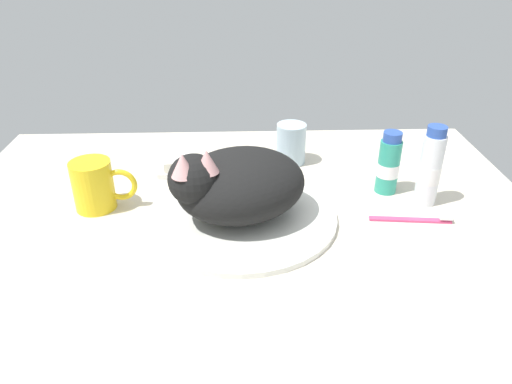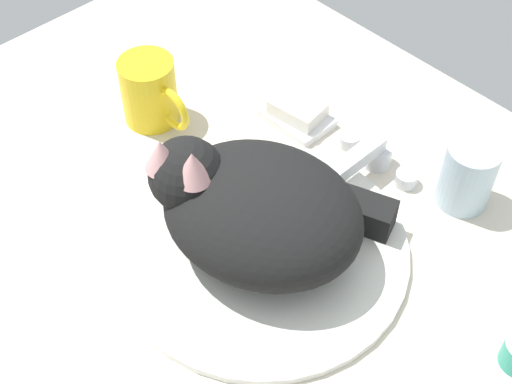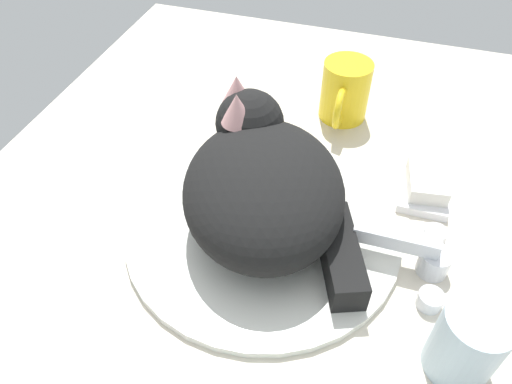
{
  "view_description": "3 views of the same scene",
  "coord_description": "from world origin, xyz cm",
  "px_view_note": "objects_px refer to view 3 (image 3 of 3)",
  "views": [
    {
      "loc": [
        -0.29,
        -73.27,
        46.28
      ],
      "look_at": [
        2.34,
        0.7,
        5.03
      ],
      "focal_mm": 34.09,
      "sensor_mm": 36.0,
      "label": 1
    },
    {
      "loc": [
        36.21,
        -35.34,
        67.81
      ],
      "look_at": [
        -2.47,
        1.4,
        7.27
      ],
      "focal_mm": 51.27,
      "sensor_mm": 36.0,
      "label": 2
    },
    {
      "loc": [
        37.5,
        10.89,
        46.27
      ],
      "look_at": [
        -0.93,
        -1.2,
        5.52
      ],
      "focal_mm": 33.95,
      "sensor_mm": 36.0,
      "label": 3
    }
  ],
  "objects_px": {
    "cat": "(264,183)",
    "faucet": "(420,255)",
    "coffee_mug": "(345,92)",
    "rinse_cup": "(467,343)",
    "soap_bar": "(427,181)"
  },
  "relations": [
    {
      "from": "faucet",
      "to": "cat",
      "type": "relative_size",
      "value": 0.45
    },
    {
      "from": "cat",
      "to": "coffee_mug",
      "type": "xyz_separation_m",
      "value": [
        -0.25,
        0.05,
        -0.03
      ]
    },
    {
      "from": "rinse_cup",
      "to": "soap_bar",
      "type": "bearing_deg",
      "value": -169.15
    },
    {
      "from": "coffee_mug",
      "to": "rinse_cup",
      "type": "relative_size",
      "value": 1.33
    },
    {
      "from": "faucet",
      "to": "coffee_mug",
      "type": "distance_m",
      "value": 0.3
    },
    {
      "from": "cat",
      "to": "rinse_cup",
      "type": "height_order",
      "value": "cat"
    },
    {
      "from": "faucet",
      "to": "rinse_cup",
      "type": "distance_m",
      "value": 0.12
    },
    {
      "from": "faucet",
      "to": "soap_bar",
      "type": "height_order",
      "value": "faucet"
    },
    {
      "from": "soap_bar",
      "to": "cat",
      "type": "bearing_deg",
      "value": -58.39
    },
    {
      "from": "cat",
      "to": "soap_bar",
      "type": "relative_size",
      "value": 4.01
    },
    {
      "from": "faucet",
      "to": "cat",
      "type": "height_order",
      "value": "cat"
    },
    {
      "from": "cat",
      "to": "faucet",
      "type": "bearing_deg",
      "value": 87.01
    },
    {
      "from": "cat",
      "to": "coffee_mug",
      "type": "height_order",
      "value": "cat"
    },
    {
      "from": "coffee_mug",
      "to": "rinse_cup",
      "type": "distance_m",
      "value": 0.42
    },
    {
      "from": "faucet",
      "to": "rinse_cup",
      "type": "bearing_deg",
      "value": 22.41
    }
  ]
}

